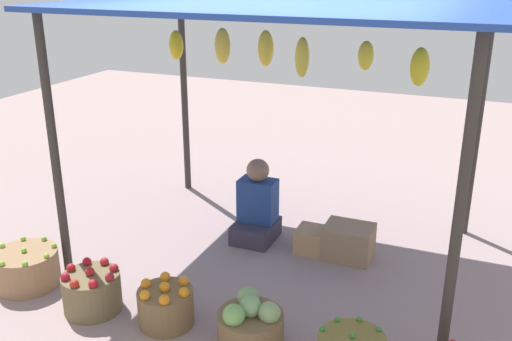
{
  "coord_description": "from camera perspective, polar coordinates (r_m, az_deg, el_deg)",
  "views": [
    {
      "loc": [
        1.6,
        -4.37,
        2.46
      ],
      "look_at": [
        0.0,
        -0.55,
        0.95
      ],
      "focal_mm": 40.49,
      "sensor_mm": 36.0,
      "label": 1
    }
  ],
  "objects": [
    {
      "name": "ground_plane",
      "position": [
        5.27,
        2.32,
        -7.85
      ],
      "size": [
        14.0,
        14.0,
        0.0
      ],
      "primitive_type": "plane",
      "color": "gray"
    },
    {
      "name": "basket_red_apples",
      "position": [
        4.54,
        -15.9,
        -11.38
      ],
      "size": [
        0.43,
        0.43,
        0.35
      ],
      "color": "brown",
      "rests_on": "ground"
    },
    {
      "name": "wooden_crate_stacked_rear",
      "position": [
        5.21,
        5.84,
        -6.9
      ],
      "size": [
        0.33,
        0.27,
        0.22
      ],
      "primitive_type": "cube",
      "color": "tan",
      "rests_on": "ground"
    },
    {
      "name": "basket_limes",
      "position": [
        5.03,
        -21.72,
        -8.94
      ],
      "size": [
        0.5,
        0.5,
        0.33
      ],
      "color": "#9B7652",
      "rests_on": "ground"
    },
    {
      "name": "basket_oranges",
      "position": [
        4.28,
        -8.9,
        -13.06
      ],
      "size": [
        0.4,
        0.4,
        0.33
      ],
      "color": "olive",
      "rests_on": "ground"
    },
    {
      "name": "wooden_crate_near_vendor",
      "position": [
        5.15,
        9.11,
        -6.94
      ],
      "size": [
        0.42,
        0.34,
        0.29
      ],
      "primitive_type": "cube",
      "color": "#99795B",
      "rests_on": "ground"
    },
    {
      "name": "vendor_person",
      "position": [
        5.35,
        0.09,
        -3.84
      ],
      "size": [
        0.36,
        0.44,
        0.78
      ],
      "color": "#383446",
      "rests_on": "ground"
    },
    {
      "name": "market_stall_structure",
      "position": [
        4.69,
        2.67,
        14.31
      ],
      "size": [
        3.32,
        2.36,
        2.16
      ],
      "color": "#38332D",
      "rests_on": "ground"
    },
    {
      "name": "basket_cabbages",
      "position": [
        4.01,
        -0.55,
        -14.99
      ],
      "size": [
        0.45,
        0.45,
        0.38
      ],
      "color": "brown",
      "rests_on": "ground"
    }
  ]
}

